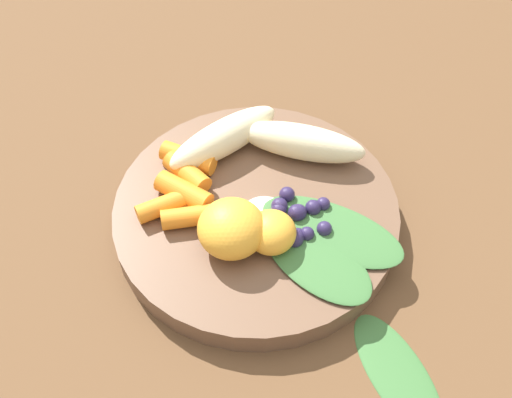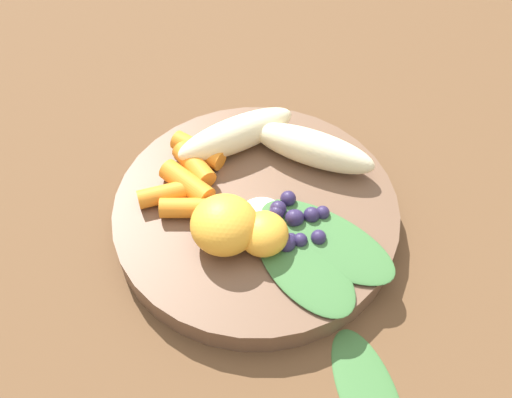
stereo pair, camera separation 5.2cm
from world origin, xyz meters
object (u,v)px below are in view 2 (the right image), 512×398
Objects in this scene: kale_leaf_stray at (368,392)px; orange_segment_near at (263,234)px; banana_peeled_left at (236,134)px; banana_peeled_right at (312,148)px; bowl at (256,215)px.

orange_segment_near is at bearing -161.66° from kale_leaf_stray.
banana_peeled_left reaches higher than kale_leaf_stray.
banana_peeled_left and banana_peeled_right have the same top height.
kale_leaf_stray is (-0.20, -0.05, -0.04)m from banana_peeled_right.
banana_peeled_left reaches higher than orange_segment_near.
orange_segment_near reaches higher than bowl.
banana_peeled_right is (-0.01, -0.07, 0.00)m from banana_peeled_left.
orange_segment_near is at bearing 73.63° from banana_peeled_left.
bowl is 6.06× the size of orange_segment_near.
banana_peeled_left is 1.08× the size of kale_leaf_stray.
orange_segment_near is (-0.10, 0.03, -0.00)m from banana_peeled_right.
banana_peeled_right is (0.06, -0.04, 0.03)m from bowl.
banana_peeled_right reaches higher than bowl.
orange_segment_near reaches higher than kale_leaf_stray.
kale_leaf_stray is at bearing 85.36° from banana_peeled_left.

